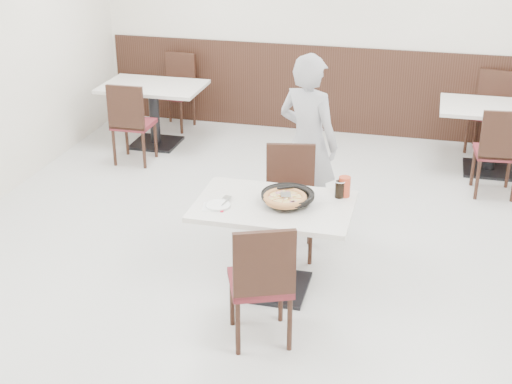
% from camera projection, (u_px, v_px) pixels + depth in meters
% --- Properties ---
extents(floor, '(7.00, 7.00, 0.00)m').
position_uv_depth(floor, '(273.00, 261.00, 6.15)').
color(floor, beige).
rests_on(floor, ground).
extents(wall_back, '(6.00, 0.04, 2.80)m').
position_uv_depth(wall_back, '(338.00, 22.00, 8.67)').
color(wall_back, silver).
rests_on(wall_back, floor).
extents(wainscot_back, '(5.90, 0.03, 1.10)m').
position_uv_depth(wainscot_back, '(334.00, 90.00, 9.00)').
color(wainscot_back, black).
rests_on(wainscot_back, floor).
extents(main_table, '(1.25, 0.88, 0.75)m').
position_uv_depth(main_table, '(273.00, 247.00, 5.59)').
color(main_table, silver).
rests_on(main_table, floor).
extents(chair_near, '(0.55, 0.55, 0.95)m').
position_uv_depth(chair_near, '(260.00, 280.00, 4.95)').
color(chair_near, black).
rests_on(chair_near, floor).
extents(chair_far, '(0.49, 0.49, 0.95)m').
position_uv_depth(chair_far, '(290.00, 204.00, 6.08)').
color(chair_far, black).
rests_on(chair_far, floor).
extents(trivet, '(0.12, 0.12, 0.04)m').
position_uv_depth(trivet, '(283.00, 201.00, 5.44)').
color(trivet, black).
rests_on(trivet, main_table).
extents(pizza_pan, '(0.38, 0.38, 0.01)m').
position_uv_depth(pizza_pan, '(288.00, 199.00, 5.42)').
color(pizza_pan, black).
rests_on(pizza_pan, trivet).
extents(pizza, '(0.33, 0.33, 0.02)m').
position_uv_depth(pizza, '(285.00, 200.00, 5.36)').
color(pizza, '#B47C48').
rests_on(pizza, pizza_pan).
extents(pizza_server, '(0.10, 0.11, 0.00)m').
position_uv_depth(pizza_server, '(286.00, 195.00, 5.37)').
color(pizza_server, silver).
rests_on(pizza_server, pizza).
extents(napkin, '(0.18, 0.18, 0.00)m').
position_uv_depth(napkin, '(213.00, 207.00, 5.38)').
color(napkin, white).
rests_on(napkin, main_table).
extents(side_plate, '(0.20, 0.20, 0.01)m').
position_uv_depth(side_plate, '(218.00, 205.00, 5.39)').
color(side_plate, white).
rests_on(side_plate, napkin).
extents(fork, '(0.04, 0.16, 0.00)m').
position_uv_depth(fork, '(226.00, 202.00, 5.43)').
color(fork, silver).
rests_on(fork, side_plate).
extents(cola_glass, '(0.08, 0.08, 0.13)m').
position_uv_depth(cola_glass, '(340.00, 190.00, 5.52)').
color(cola_glass, black).
rests_on(cola_glass, main_table).
extents(red_cup, '(0.10, 0.10, 0.16)m').
position_uv_depth(red_cup, '(344.00, 187.00, 5.54)').
color(red_cup, '#B0391E').
rests_on(red_cup, main_table).
extents(diner_person, '(0.70, 0.59, 1.65)m').
position_uv_depth(diner_person, '(308.00, 143.00, 6.45)').
color(diner_person, '#9E9DA2').
rests_on(diner_person, floor).
extents(bg_table_left, '(1.29, 0.95, 0.75)m').
position_uv_depth(bg_table_left, '(154.00, 115.00, 8.63)').
color(bg_table_left, silver).
rests_on(bg_table_left, floor).
extents(bg_chair_left_near, '(0.42, 0.42, 0.95)m').
position_uv_depth(bg_chair_left_near, '(134.00, 122.00, 8.08)').
color(bg_chair_left_near, black).
rests_on(bg_chair_left_near, floor).
extents(bg_chair_left_far, '(0.48, 0.48, 0.95)m').
position_uv_depth(bg_chair_left_far, '(175.00, 92.00, 9.17)').
color(bg_chair_left_far, black).
rests_on(bg_chair_left_far, floor).
extents(bg_table_right, '(1.27, 0.92, 0.75)m').
position_uv_depth(bg_table_right, '(493.00, 139.00, 7.85)').
color(bg_table_right, silver).
rests_on(bg_table_right, floor).
extents(bg_chair_right_near, '(0.46, 0.46, 0.95)m').
position_uv_depth(bg_chair_right_near, '(497.00, 150.00, 7.25)').
color(bg_chair_right_near, black).
rests_on(bg_chair_right_near, floor).
extents(bg_chair_right_far, '(0.53, 0.53, 0.95)m').
position_uv_depth(bg_chair_right_far, '(489.00, 113.00, 8.37)').
color(bg_chair_right_far, black).
rests_on(bg_chair_right_far, floor).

